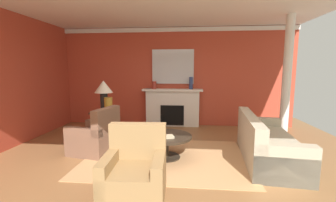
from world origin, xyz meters
TOP-DOWN VIEW (x-y plane):
  - ground_plane at (0.00, 0.00)m, footprint 8.62×8.62m
  - wall_fireplace at (0.00, 2.91)m, footprint 7.23×0.12m
  - wall_window at (-3.37, 0.30)m, footprint 0.12×6.31m
  - crown_moulding at (0.00, 2.83)m, footprint 7.23×0.08m
  - area_rug at (0.11, 0.13)m, footprint 3.07×2.23m
  - fireplace at (0.04, 2.70)m, footprint 1.80×0.35m
  - mantel_mirror at (0.04, 2.82)m, footprint 1.26×0.04m
  - sofa at (2.00, 0.23)m, footprint 1.10×2.18m
  - armchair_near_window at (-1.37, 0.29)m, footprint 0.95×0.95m
  - armchair_facing_fireplace at (-0.16, -1.26)m, footprint 0.84×0.84m
  - coffee_table at (0.11, 0.13)m, footprint 1.00×1.00m
  - side_table at (-1.53, 1.24)m, footprint 0.56×0.56m
  - table_lamp at (-1.53, 1.24)m, footprint 0.44×0.44m
  - vase_mantel_left at (-0.51, 2.65)m, footprint 0.13×0.13m
  - vase_on_side_table at (-1.38, 1.12)m, footprint 0.19×0.19m
  - vase_mantel_right at (0.59, 2.65)m, footprint 0.11×0.11m
  - book_red_cover at (0.15, -0.01)m, footprint 0.28×0.24m
  - column_white at (2.84, 1.57)m, footprint 0.20×0.20m

SIDE VIEW (x-z plane):
  - ground_plane at x=0.00m, z-range 0.00..0.00m
  - area_rug at x=0.11m, z-range 0.00..0.01m
  - sofa at x=2.00m, z-range -0.13..0.72m
  - armchair_near_window at x=-1.37m, z-range -0.17..0.78m
  - armchair_facing_fireplace at x=-0.16m, z-range -0.17..0.78m
  - coffee_table at x=0.11m, z-range 0.11..0.56m
  - side_table at x=-1.53m, z-range 0.05..0.75m
  - book_red_cover at x=0.15m, z-range 0.45..0.49m
  - fireplace at x=0.04m, z-range -0.03..1.11m
  - vase_on_side_table at x=-1.38m, z-range 0.70..1.05m
  - table_lamp at x=-1.53m, z-range 0.85..1.60m
  - vase_mantel_left at x=-0.51m, z-range 1.14..1.36m
  - vase_mantel_right at x=0.59m, z-range 1.14..1.50m
  - wall_fireplace at x=0.00m, z-range 0.00..2.96m
  - wall_window at x=-3.37m, z-range 0.00..2.96m
  - column_white at x=2.84m, z-range 0.00..2.96m
  - mantel_mirror at x=0.04m, z-range 1.29..2.31m
  - crown_moulding at x=0.00m, z-range 2.82..2.94m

